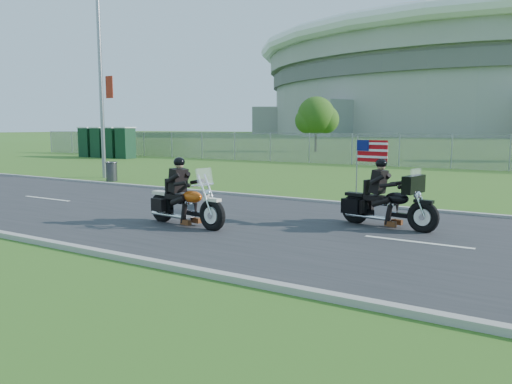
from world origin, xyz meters
The scene contains 15 objects.
ground centered at (0.00, 0.00, 0.00)m, with size 420.00×420.00×0.00m, color #3B581B.
road centered at (0.00, 0.00, 0.02)m, with size 120.00×8.00×0.04m, color #28282B.
curb_north centered at (0.00, 4.05, 0.05)m, with size 120.00×0.18×0.12m, color #9E9B93.
curb_south centered at (0.00, -4.05, 0.05)m, with size 120.00×0.18×0.12m, color #9E9B93.
fence centered at (-5.00, 20.00, 1.00)m, with size 60.00×0.03×2.00m, color gray.
stadium centered at (-20.00, 170.00, 15.58)m, with size 140.40×140.40×29.20m.
streetlight centered at (-11.98, 6.22, 5.64)m, with size 0.90×2.46×10.00m.
porta_toilet_a centered at (-22.00, 17.00, 1.15)m, with size 1.10×1.10×2.30m, color #0F321C.
porta_toilet_b centered at (-23.40, 17.00, 1.15)m, with size 1.10×1.10×2.30m, color #0F321C.
porta_toilet_c centered at (-24.80, 17.00, 1.15)m, with size 1.10×1.10×2.30m, color #0F321C.
porta_toilet_d centered at (-26.20, 17.00, 1.15)m, with size 1.10×1.10×2.30m, color #0F321C.
tree_fence_mid centered at (-13.95, 34.04, 3.30)m, with size 3.96×3.69×5.30m.
motorcycle_lead centered at (-1.22, -1.11, 0.53)m, with size 2.50×0.81×1.69m.
motorcycle_follow centered at (2.99, 1.23, 0.57)m, with size 2.46×0.95×2.06m.
trash_can centered at (-10.54, 5.12, 0.42)m, with size 0.48×0.48×0.83m, color #37373C.
Camera 1 is at (6.41, -10.26, 2.39)m, focal length 35.00 mm.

